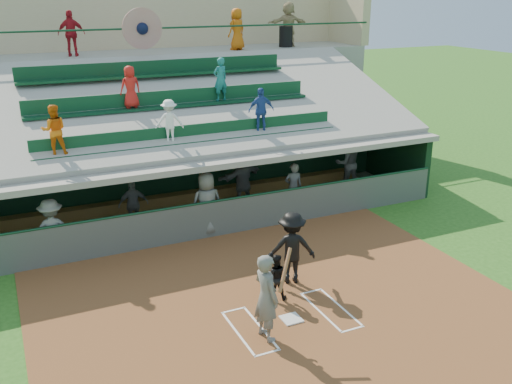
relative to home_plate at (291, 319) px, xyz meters
name	(u,v)px	position (x,y,z in m)	size (l,w,h in m)	color
ground	(291,320)	(0.00, 0.00, -0.04)	(100.00, 100.00, 0.00)	#275818
dirt_slab	(281,309)	(0.00, 0.50, -0.03)	(11.00, 9.00, 0.02)	brown
home_plate	(291,319)	(0.00, 0.00, 0.00)	(0.43, 0.43, 0.03)	silver
batters_box_chalk	(291,319)	(0.00, 0.00, -0.01)	(2.65, 1.85, 0.01)	white
dugout_floor	(193,216)	(0.00, 6.75, -0.02)	(16.00, 3.50, 0.04)	gray
concourse_slab	(138,109)	(0.00, 13.50, 2.26)	(20.00, 3.00, 4.60)	gray
grandstand	(158,125)	(-0.01, 10.51, 2.23)	(20.40, 10.40, 7.80)	#535953
batter_at_plate	(266,297)	(-0.80, -0.37, 0.95)	(0.91, 0.80, 1.95)	#545652
catcher	(275,277)	(0.09, 0.98, 0.55)	(0.55, 0.43, 1.14)	black
home_umpire	(292,248)	(0.83, 1.59, 0.91)	(1.20, 0.69, 1.85)	black
dugout_bench	(179,199)	(-0.11, 7.90, 0.21)	(13.77, 0.41, 0.41)	olive
dugout_player_a	(52,230)	(-4.43, 5.28, 0.88)	(1.13, 0.65, 1.75)	#5E615B
dugout_player_b	(133,204)	(-1.95, 6.56, 0.78)	(0.90, 0.38, 1.54)	#555752
dugout_player_c	(207,204)	(-0.06, 5.22, 0.96)	(0.94, 0.61, 1.91)	#51544F
dugout_player_d	(243,177)	(1.87, 7.02, 0.98)	(1.81, 0.58, 1.95)	#585B56
dugout_player_e	(293,187)	(3.17, 5.84, 0.82)	(0.59, 0.39, 1.63)	#595B56
dugout_player_f	(348,163)	(6.05, 7.01, 0.96)	(0.93, 0.72, 1.91)	#595B56
trash_bin	(286,37)	(6.52, 12.96, 5.00)	(0.58, 0.58, 0.87)	black
concourse_staff_a	(71,33)	(-2.41, 12.99, 5.40)	(0.97, 0.41, 1.66)	#B1141E
concourse_staff_b	(237,29)	(4.10, 12.67, 5.40)	(0.81, 0.53, 1.66)	#CA5A0B
concourse_staff_c	(288,24)	(6.66, 13.03, 5.51)	(1.74, 0.56, 1.88)	tan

